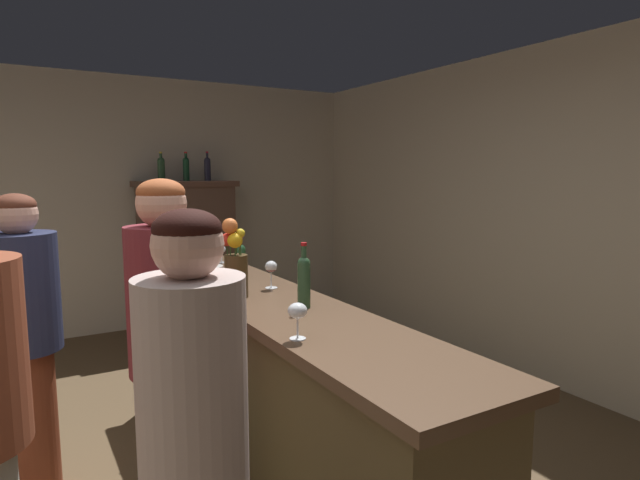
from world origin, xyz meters
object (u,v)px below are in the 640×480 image
at_px(wine_bottle_merlot, 240,260).
at_px(patron_by_cabinet, 24,336).
at_px(display_bottle_center, 207,168).
at_px(patron_tall, 195,458).
at_px(wine_glass_mid, 297,312).
at_px(display_bottle_left, 161,168).
at_px(bar_counter, 272,390).
at_px(wine_glass_front, 222,251).
at_px(flower_arrangement, 235,263).
at_px(wine_glass_rear, 271,268).
at_px(display_bottle_midleft, 186,168).
at_px(display_cabinet, 188,252).
at_px(wine_bottle_pinot, 304,279).
at_px(patron_redhead, 167,351).
at_px(wine_bottle_syrah, 185,250).
at_px(cheese_plate, 209,267).

distance_m(wine_bottle_merlot, patron_by_cabinet, 1.20).
relative_size(display_bottle_center, patron_tall, 0.20).
distance_m(wine_glass_mid, display_bottle_left, 3.74).
bearing_deg(patron_tall, bar_counter, -11.38).
distance_m(wine_glass_front, flower_arrangement, 1.09).
height_order(wine_bottle_merlot, wine_glass_rear, wine_bottle_merlot).
xyz_separation_m(wine_glass_mid, display_bottle_center, (0.87, 3.67, 0.59)).
bearing_deg(display_bottle_midleft, patron_tall, -106.22).
relative_size(wine_bottle_merlot, display_bottle_midleft, 0.91).
bearing_deg(display_cabinet, patron_by_cabinet, -121.58).
distance_m(display_cabinet, patron_by_cabinet, 2.97).
xyz_separation_m(wine_bottle_pinot, patron_tall, (-0.80, -0.82, -0.28)).
bearing_deg(wine_bottle_pinot, bar_counter, 103.06).
xyz_separation_m(wine_bottle_pinot, patron_redhead, (-0.67, -0.02, -0.23)).
bearing_deg(display_cabinet, bar_counter, -98.22).
bearing_deg(wine_glass_rear, wine_glass_mid, -108.79).
bearing_deg(wine_glass_rear, wine_bottle_syrah, 107.20).
relative_size(wine_glass_front, display_bottle_center, 0.41).
height_order(display_bottle_left, patron_tall, display_bottle_left).
relative_size(display_cabinet, cheese_plate, 8.07).
relative_size(display_cabinet, display_bottle_left, 5.34).
distance_m(wine_glass_front, wine_glass_mid, 1.86).
xyz_separation_m(display_cabinet, display_bottle_center, (0.24, -0.00, 0.89)).
relative_size(bar_counter, display_bottle_center, 9.61).
bearing_deg(patron_redhead, wine_glass_mid, -48.92).
bearing_deg(wine_bottle_pinot, wine_bottle_merlot, 90.68).
xyz_separation_m(wine_bottle_merlot, cheese_plate, (-0.04, 0.48, -0.11)).
bearing_deg(wine_glass_rear, wine_bottle_merlot, 99.53).
xyz_separation_m(wine_glass_rear, patron_tall, (-0.84, -1.29, -0.25)).
distance_m(flower_arrangement, patron_by_cabinet, 1.09).
bearing_deg(patron_redhead, display_bottle_center, 63.33).
bearing_deg(patron_redhead, bar_counter, 18.62).
xyz_separation_m(flower_arrangement, cheese_plate, (0.16, 0.90, -0.18)).
distance_m(flower_arrangement, display_bottle_left, 2.96).
relative_size(bar_counter, wine_glass_mid, 20.21).
height_order(wine_glass_mid, cheese_plate, wine_glass_mid).
distance_m(bar_counter, patron_by_cabinet, 1.27).
distance_m(wine_bottle_pinot, wine_glass_mid, 0.49).
bearing_deg(wine_bottle_syrah, cheese_plate, -6.54).
xyz_separation_m(wine_bottle_syrah, wine_glass_front, (0.30, 0.13, -0.04)).
bearing_deg(cheese_plate, wine_bottle_syrah, 173.46).
bearing_deg(patron_redhead, wine_bottle_syrah, 65.38).
bearing_deg(wine_glass_rear, patron_by_cabinet, 168.01).
relative_size(wine_bottle_merlot, patron_redhead, 0.17).
distance_m(display_bottle_midleft, patron_by_cabinet, 3.10).
distance_m(wine_bottle_merlot, wine_glass_mid, 1.23).
relative_size(display_cabinet, flower_arrangement, 3.77).
height_order(display_bottle_left, display_bottle_center, display_bottle_center).
xyz_separation_m(wine_glass_front, cheese_plate, (-0.15, -0.14, -0.08)).
relative_size(patron_tall, patron_by_cabinet, 1.00).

